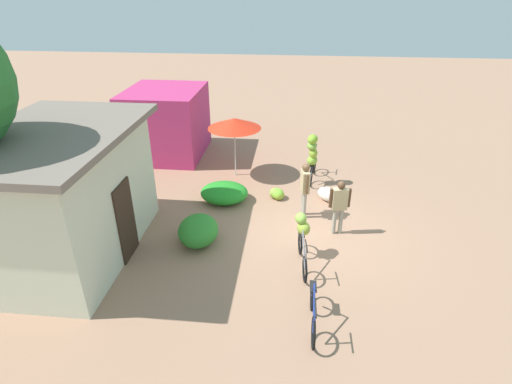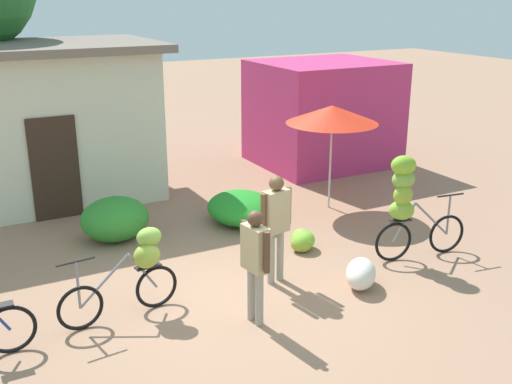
{
  "view_description": "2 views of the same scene",
  "coord_description": "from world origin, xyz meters",
  "views": [
    {
      "loc": [
        -9.55,
        0.73,
        6.22
      ],
      "look_at": [
        -0.0,
        1.7,
        1.18
      ],
      "focal_mm": 28.38,
      "sensor_mm": 36.0,
      "label": 1
    },
    {
      "loc": [
        -3.34,
        -6.93,
        4.23
      ],
      "look_at": [
        0.86,
        1.0,
        1.26
      ],
      "focal_mm": 42.76,
      "sensor_mm": 36.0,
      "label": 2
    }
  ],
  "objects": [
    {
      "name": "ground_plane",
      "position": [
        0.0,
        0.0,
        0.0
      ],
      "size": [
        60.0,
        60.0,
        0.0
      ],
      "primitive_type": "plane",
      "color": "#9D755B"
    },
    {
      "name": "building_low",
      "position": [
        -1.5,
        6.19,
        1.64
      ],
      "size": [
        5.03,
        3.36,
        3.23
      ],
      "color": "beige",
      "rests_on": "ground"
    },
    {
      "name": "shop_pink",
      "position": [
        5.29,
        5.76,
        1.29
      ],
      "size": [
        3.2,
        2.8,
        2.57
      ],
      "primitive_type": "cube",
      "color": "#BB306C",
      "rests_on": "ground"
    },
    {
      "name": "hedge_bush_front_left",
      "position": [
        -0.83,
        3.14,
        0.39
      ],
      "size": [
        1.21,
        1.05,
        0.79
      ],
      "primitive_type": "ellipsoid",
      "color": "#2F842C",
      "rests_on": "ground"
    },
    {
      "name": "hedge_bush_front_right",
      "position": [
        1.54,
        2.86,
        0.29
      ],
      "size": [
        1.28,
        1.49,
        0.58
      ],
      "primitive_type": "ellipsoid",
      "color": "#248E27",
      "rests_on": "ground"
    },
    {
      "name": "market_umbrella",
      "position": [
        3.5,
        2.79,
        1.93
      ],
      "size": [
        1.82,
        1.82,
        2.11
      ],
      "color": "beige",
      "rests_on": "ground"
    },
    {
      "name": "bicycle_leftmost",
      "position": [
        -3.45,
        0.21,
        0.35
      ],
      "size": [
        1.65,
        0.14,
        0.96
      ],
      "color": "black",
      "rests_on": "ground"
    },
    {
      "name": "bicycle_near_pile",
      "position": [
        -1.26,
        0.43,
        0.7
      ],
      "size": [
        1.7,
        0.46,
        1.19
      ],
      "color": "black",
      "rests_on": "ground"
    },
    {
      "name": "bicycle_center_loaded",
      "position": [
        3.15,
        0.11,
        1.03
      ],
      "size": [
        1.69,
        0.47,
        1.77
      ],
      "color": "black",
      "rests_on": "ground"
    },
    {
      "name": "banana_pile_on_ground",
      "position": [
        1.88,
        1.22,
        0.16
      ],
      "size": [
        0.63,
        0.63,
        0.35
      ],
      "color": "olive",
      "rests_on": "ground"
    },
    {
      "name": "produce_sack",
      "position": [
        1.9,
        -0.38,
        0.22
      ],
      "size": [
        0.79,
        0.82,
        0.44
      ],
      "primitive_type": "ellipsoid",
      "rotation": [
        0.0,
        0.0,
        0.86
      ],
      "color": "silver",
      "rests_on": "ground"
    },
    {
      "name": "person_vendor",
      "position": [
        0.04,
        -0.54,
        0.97
      ],
      "size": [
        0.25,
        0.57,
        1.59
      ],
      "color": "gray",
      "rests_on": "ground"
    },
    {
      "name": "person_bystander",
      "position": [
        0.87,
        0.38,
        1.03
      ],
      "size": [
        0.57,
        0.28,
        1.69
      ],
      "color": "gray",
      "rests_on": "ground"
    }
  ]
}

